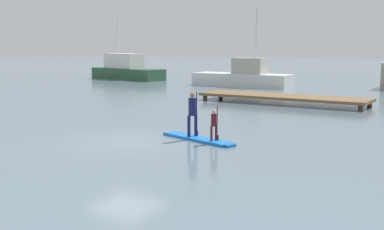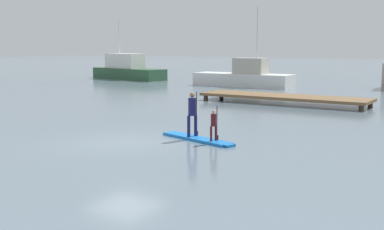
{
  "view_description": "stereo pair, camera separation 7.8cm",
  "coord_description": "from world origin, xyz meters",
  "px_view_note": "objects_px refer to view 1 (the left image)",
  "views": [
    {
      "loc": [
        11.62,
        -13.61,
        3.53
      ],
      "look_at": [
        0.75,
        3.41,
        0.65
      ],
      "focal_mm": 45.74,
      "sensor_mm": 36.0,
      "label": 1
    },
    {
      "loc": [
        11.68,
        -13.57,
        3.53
      ],
      "look_at": [
        0.75,
        3.41,
        0.65
      ],
      "focal_mm": 45.74,
      "sensor_mm": 36.0,
      "label": 2
    }
  ],
  "objects_px": {
    "paddler_child_solo": "(214,123)",
    "fishing_boat_green_midground": "(126,69)",
    "motor_boat_small_navy": "(243,77)",
    "paddler_adult": "(192,111)",
    "paddleboard_near": "(198,139)"
  },
  "relations": [
    {
      "from": "paddler_child_solo",
      "to": "fishing_boat_green_midground",
      "type": "xyz_separation_m",
      "value": [
        -25.1,
        24.86,
        0.28
      ]
    },
    {
      "from": "paddler_child_solo",
      "to": "motor_boat_small_navy",
      "type": "height_order",
      "value": "motor_boat_small_navy"
    },
    {
      "from": "fishing_boat_green_midground",
      "to": "paddler_adult",
      "type": "bearing_deg",
      "value": -45.67
    },
    {
      "from": "paddleboard_near",
      "to": "paddler_child_solo",
      "type": "distance_m",
      "value": 1.09
    },
    {
      "from": "paddleboard_near",
      "to": "paddler_child_solo",
      "type": "relative_size",
      "value": 2.76
    },
    {
      "from": "paddler_child_solo",
      "to": "fishing_boat_green_midground",
      "type": "height_order",
      "value": "fishing_boat_green_midground"
    },
    {
      "from": "fishing_boat_green_midground",
      "to": "motor_boat_small_navy",
      "type": "distance_m",
      "value": 14.86
    },
    {
      "from": "paddleboard_near",
      "to": "paddler_child_solo",
      "type": "bearing_deg",
      "value": -14.98
    },
    {
      "from": "fishing_boat_green_midground",
      "to": "paddler_child_solo",
      "type": "bearing_deg",
      "value": -44.72
    },
    {
      "from": "motor_boat_small_navy",
      "to": "fishing_boat_green_midground",
      "type": "bearing_deg",
      "value": 172.95
    },
    {
      "from": "paddler_child_solo",
      "to": "fishing_boat_green_midground",
      "type": "relative_size",
      "value": 0.13
    },
    {
      "from": "paddler_adult",
      "to": "motor_boat_small_navy",
      "type": "bearing_deg",
      "value": 112.11
    },
    {
      "from": "paddler_child_solo",
      "to": "fishing_boat_green_midground",
      "type": "distance_m",
      "value": 35.33
    },
    {
      "from": "motor_boat_small_navy",
      "to": "paddler_child_solo",
      "type": "bearing_deg",
      "value": -65.8
    },
    {
      "from": "paddler_adult",
      "to": "fishing_boat_green_midground",
      "type": "distance_m",
      "value": 34.32
    }
  ]
}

